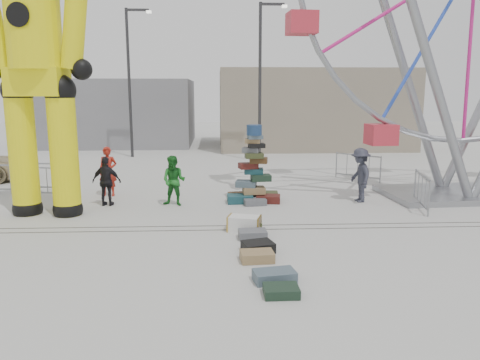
{
  "coord_description": "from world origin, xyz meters",
  "views": [
    {
      "loc": [
        0.82,
        -11.37,
        3.63
      ],
      "look_at": [
        1.44,
        1.75,
        1.13
      ],
      "focal_mm": 35.0,
      "sensor_mm": 36.0,
      "label": 1
    }
  ],
  "objects_px": {
    "barricade_wheel_front": "(422,191)",
    "pedestrian_black": "(107,181)",
    "lamp_post_right": "(262,74)",
    "pedestrian_green": "(174,181)",
    "lamp_post_left": "(131,76)",
    "barricade_dummy_b": "(52,177)",
    "crash_test_dummy": "(36,61)",
    "pedestrian_red": "(108,171)",
    "suitcase_tower": "(254,180)",
    "steamer_trunk": "(244,224)",
    "barricade_wheel_back": "(358,167)",
    "pedestrian_grey": "(360,175)",
    "barricade_dummy_c": "(47,182)"
  },
  "relations": [
    {
      "from": "barricade_wheel_front",
      "to": "pedestrian_black",
      "type": "height_order",
      "value": "pedestrian_black"
    },
    {
      "from": "lamp_post_right",
      "to": "barricade_wheel_front",
      "type": "xyz_separation_m",
      "value": [
        4.1,
        -10.34,
        -3.93
      ]
    },
    {
      "from": "barricade_wheel_front",
      "to": "pedestrian_green",
      "type": "height_order",
      "value": "pedestrian_green"
    },
    {
      "from": "lamp_post_left",
      "to": "barricade_dummy_b",
      "type": "bearing_deg",
      "value": -98.21
    },
    {
      "from": "crash_test_dummy",
      "to": "barricade_dummy_b",
      "type": "bearing_deg",
      "value": 114.64
    },
    {
      "from": "barricade_dummy_b",
      "to": "pedestrian_red",
      "type": "bearing_deg",
      "value": -12.19
    },
    {
      "from": "suitcase_tower",
      "to": "barricade_wheel_front",
      "type": "height_order",
      "value": "suitcase_tower"
    },
    {
      "from": "steamer_trunk",
      "to": "pedestrian_black",
      "type": "xyz_separation_m",
      "value": [
        -4.25,
        2.99,
        0.59
      ]
    },
    {
      "from": "barricade_wheel_back",
      "to": "pedestrian_red",
      "type": "bearing_deg",
      "value": -121.3
    },
    {
      "from": "barricade_wheel_back",
      "to": "pedestrian_grey",
      "type": "distance_m",
      "value": 3.97
    },
    {
      "from": "pedestrian_black",
      "to": "barricade_wheel_back",
      "type": "bearing_deg",
      "value": -150.11
    },
    {
      "from": "lamp_post_right",
      "to": "barricade_dummy_b",
      "type": "height_order",
      "value": "lamp_post_right"
    },
    {
      "from": "lamp_post_right",
      "to": "pedestrian_red",
      "type": "xyz_separation_m",
      "value": [
        -6.13,
        -8.04,
        -3.61
      ]
    },
    {
      "from": "lamp_post_right",
      "to": "pedestrian_grey",
      "type": "height_order",
      "value": "lamp_post_right"
    },
    {
      "from": "barricade_wheel_back",
      "to": "pedestrian_green",
      "type": "bearing_deg",
      "value": -106.56
    },
    {
      "from": "barricade_dummy_b",
      "to": "barricade_wheel_back",
      "type": "bearing_deg",
      "value": 14.56
    },
    {
      "from": "pedestrian_black",
      "to": "lamp_post_right",
      "type": "bearing_deg",
      "value": -114.68
    },
    {
      "from": "lamp_post_left",
      "to": "barricade_dummy_c",
      "type": "bearing_deg",
      "value": -96.5
    },
    {
      "from": "lamp_post_right",
      "to": "pedestrian_grey",
      "type": "xyz_separation_m",
      "value": [
        2.42,
        -9.35,
        -3.58
      ]
    },
    {
      "from": "pedestrian_grey",
      "to": "barricade_dummy_b",
      "type": "bearing_deg",
      "value": -105.99
    },
    {
      "from": "lamp_post_left",
      "to": "pedestrian_red",
      "type": "height_order",
      "value": "lamp_post_left"
    },
    {
      "from": "barricade_wheel_front",
      "to": "pedestrian_green",
      "type": "bearing_deg",
      "value": 96.14
    },
    {
      "from": "pedestrian_green",
      "to": "crash_test_dummy",
      "type": "bearing_deg",
      "value": -150.13
    },
    {
      "from": "pedestrian_green",
      "to": "pedestrian_red",
      "type": "bearing_deg",
      "value": 163.12
    },
    {
      "from": "barricade_wheel_back",
      "to": "pedestrian_grey",
      "type": "bearing_deg",
      "value": -61.63
    },
    {
      "from": "steamer_trunk",
      "to": "pedestrian_black",
      "type": "height_order",
      "value": "pedestrian_black"
    },
    {
      "from": "barricade_dummy_c",
      "to": "pedestrian_grey",
      "type": "bearing_deg",
      "value": 8.66
    },
    {
      "from": "barricade_wheel_front",
      "to": "pedestrian_black",
      "type": "xyz_separation_m",
      "value": [
        -9.94,
        0.84,
        0.24
      ]
    },
    {
      "from": "crash_test_dummy",
      "to": "barricade_wheel_front",
      "type": "bearing_deg",
      "value": 8.97
    },
    {
      "from": "pedestrian_black",
      "to": "pedestrian_grey",
      "type": "distance_m",
      "value": 8.27
    },
    {
      "from": "barricade_dummy_b",
      "to": "pedestrian_green",
      "type": "height_order",
      "value": "pedestrian_green"
    },
    {
      "from": "pedestrian_red",
      "to": "pedestrian_green",
      "type": "bearing_deg",
      "value": -30.64
    },
    {
      "from": "pedestrian_black",
      "to": "barricade_dummy_b",
      "type": "bearing_deg",
      "value": -34.33
    },
    {
      "from": "lamp_post_right",
      "to": "steamer_trunk",
      "type": "bearing_deg",
      "value": -97.27
    },
    {
      "from": "crash_test_dummy",
      "to": "barricade_wheel_back",
      "type": "relative_size",
      "value": 4.25
    },
    {
      "from": "lamp_post_left",
      "to": "barricade_wheel_front",
      "type": "bearing_deg",
      "value": -48.04
    },
    {
      "from": "pedestrian_red",
      "to": "barricade_dummy_c",
      "type": "bearing_deg",
      "value": -172.0
    },
    {
      "from": "lamp_post_right",
      "to": "barricade_dummy_c",
      "type": "relative_size",
      "value": 4.0
    },
    {
      "from": "barricade_dummy_c",
      "to": "barricade_wheel_back",
      "type": "height_order",
      "value": "same"
    },
    {
      "from": "barricade_wheel_front",
      "to": "barricade_wheel_back",
      "type": "relative_size",
      "value": 1.0
    },
    {
      "from": "steamer_trunk",
      "to": "pedestrian_grey",
      "type": "bearing_deg",
      "value": 53.27
    },
    {
      "from": "lamp_post_right",
      "to": "barricade_wheel_front",
      "type": "relative_size",
      "value": 4.0
    },
    {
      "from": "barricade_wheel_back",
      "to": "barricade_wheel_front",
      "type": "bearing_deg",
      "value": -38.77
    },
    {
      "from": "pedestrian_green",
      "to": "pedestrian_black",
      "type": "distance_m",
      "value": 2.15
    },
    {
      "from": "crash_test_dummy",
      "to": "barricade_dummy_c",
      "type": "relative_size",
      "value": 4.25
    },
    {
      "from": "suitcase_tower",
      "to": "barricade_dummy_b",
      "type": "xyz_separation_m",
      "value": [
        -7.25,
        1.81,
        -0.17
      ]
    },
    {
      "from": "pedestrian_grey",
      "to": "lamp_post_right",
      "type": "bearing_deg",
      "value": -170.74
    },
    {
      "from": "pedestrian_red",
      "to": "barricade_dummy_b",
      "type": "bearing_deg",
      "value": 163.32
    },
    {
      "from": "pedestrian_black",
      "to": "crash_test_dummy",
      "type": "bearing_deg",
      "value": 40.71
    },
    {
      "from": "suitcase_tower",
      "to": "crash_test_dummy",
      "type": "distance_m",
      "value": 7.46
    }
  ]
}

